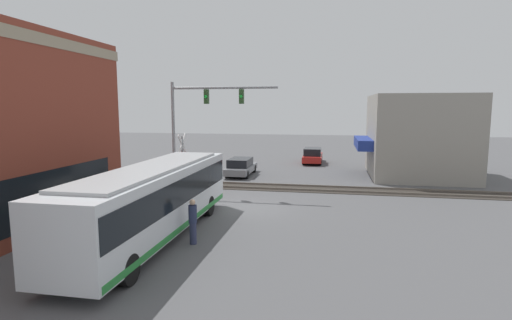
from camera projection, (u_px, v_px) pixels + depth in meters
The scene contains 10 objects.
ground_plane at pixel (248, 209), 21.69m from camera, with size 120.00×120.00×0.00m, color #565659.
shop_building at pixel (418, 136), 31.64m from camera, with size 8.52×8.49×6.45m.
city_bus at pixel (154, 199), 16.55m from camera, with size 12.21×2.59×3.08m.
traffic_signal_gantry at pixel (200, 113), 25.47m from camera, with size 0.42×6.94×7.10m.
crossing_signal at pixel (182, 156), 26.11m from camera, with size 1.41×1.18×3.81m.
rail_track_near at pixel (266, 187), 27.53m from camera, with size 2.60×60.00×0.15m.
parked_car_grey at pixel (241, 167), 32.38m from camera, with size 4.86×1.82×1.40m.
parked_car_red at pixel (313, 156), 39.41m from camera, with size 4.82×1.82×1.51m.
pedestrian_at_crossing at pixel (188, 180), 25.38m from camera, with size 0.34×0.34×1.68m.
pedestrian_near_bus at pixel (193, 221), 15.99m from camera, with size 0.34×0.34×1.84m.
Camera 1 is at (-20.70, -4.41, 5.47)m, focal length 28.00 mm.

